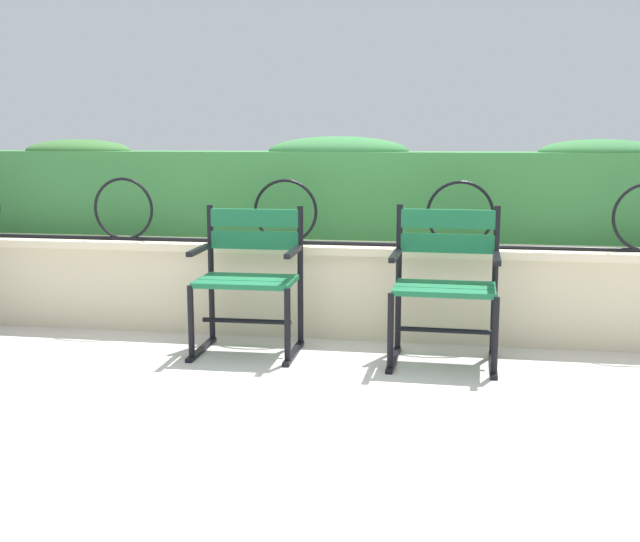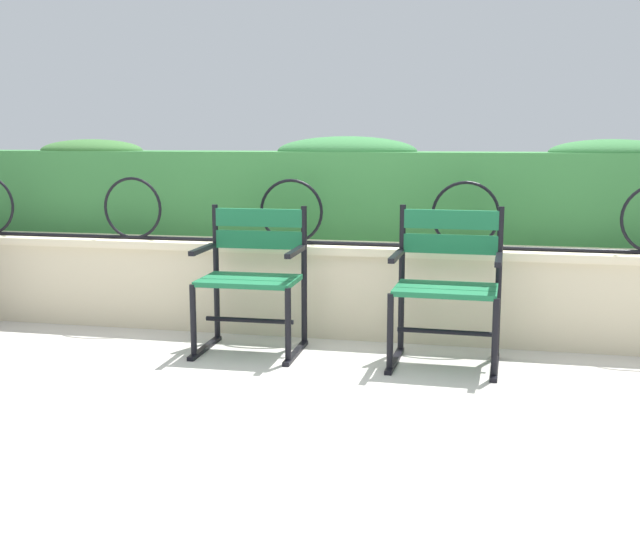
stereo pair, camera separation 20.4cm
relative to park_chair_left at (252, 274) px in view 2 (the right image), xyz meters
name	(u,v)px [view 2 (the right image)]	position (x,y,z in m)	size (l,w,h in m)	color
ground_plane	(315,373)	(0.48, -0.41, -0.47)	(60.00, 60.00, 0.00)	#BCB7AD
stone_wall	(347,288)	(0.48, 0.51, -0.16)	(6.55, 0.41, 0.60)	beige
iron_arch_fence	(300,217)	(0.19, 0.44, 0.31)	(6.03, 0.02, 0.42)	black
hedge_row	(357,190)	(0.47, 0.94, 0.45)	(6.42, 0.51, 0.69)	#387A3D
park_chair_left	(252,274)	(0.00, 0.00, 0.00)	(0.62, 0.53, 0.87)	#19663D
park_chair_right	(447,282)	(1.16, -0.03, 0.00)	(0.61, 0.53, 0.89)	#19663D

